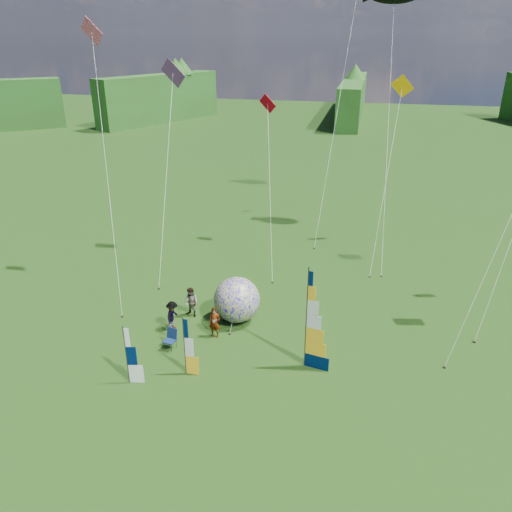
% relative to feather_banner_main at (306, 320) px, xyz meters
% --- Properties ---
extents(ground, '(220.00, 220.00, 0.00)m').
position_rel_feather_banner_main_xyz_m(ground, '(-1.77, -3.03, -2.72)').
color(ground, '#2D5113').
rests_on(ground, ground).
extents(treeline_ring, '(210.00, 210.00, 8.00)m').
position_rel_feather_banner_main_xyz_m(treeline_ring, '(-1.77, -3.03, 1.28)').
color(treeline_ring, '#1E591B').
rests_on(treeline_ring, ground).
extents(feather_banner_main, '(1.45, 0.39, 5.43)m').
position_rel_feather_banner_main_xyz_m(feather_banner_main, '(0.00, 0.00, 0.00)').
color(feather_banner_main, '#02143E').
rests_on(feather_banner_main, ground).
extents(side_banner_left, '(0.90, 0.12, 3.18)m').
position_rel_feather_banner_main_xyz_m(side_banner_left, '(-5.72, -1.96, -1.13)').
color(side_banner_left, yellow).
rests_on(side_banner_left, ground).
extents(side_banner_far, '(0.93, 0.30, 3.14)m').
position_rel_feather_banner_main_xyz_m(side_banner_far, '(-8.18, -3.27, -1.15)').
color(side_banner_far, white).
rests_on(side_banner_far, ground).
extents(bol_inflatable, '(3.62, 3.62, 2.73)m').
position_rel_feather_banner_main_xyz_m(bol_inflatable, '(-4.52, 3.57, -1.35)').
color(bol_inflatable, '#0A00A8').
rests_on(bol_inflatable, ground).
extents(spectator_a, '(0.71, 0.49, 1.85)m').
position_rel_feather_banner_main_xyz_m(spectator_a, '(-5.28, 1.55, -1.79)').
color(spectator_a, '#66594C').
rests_on(spectator_a, ground).
extents(spectator_b, '(1.01, 0.74, 1.88)m').
position_rel_feather_banner_main_xyz_m(spectator_b, '(-7.30, 3.38, -1.78)').
color(spectator_b, '#66594C').
rests_on(spectator_b, ground).
extents(spectator_c, '(0.43, 1.16, 1.79)m').
position_rel_feather_banner_main_xyz_m(spectator_c, '(-7.85, 1.75, -1.82)').
color(spectator_c, '#66594C').
rests_on(spectator_c, ground).
extents(spectator_d, '(1.08, 0.65, 1.73)m').
position_rel_feather_banner_main_xyz_m(spectator_d, '(-5.11, 3.28, -1.85)').
color(spectator_d, '#66594C').
rests_on(spectator_d, ground).
extents(camp_chair, '(0.78, 0.78, 1.15)m').
position_rel_feather_banner_main_xyz_m(camp_chair, '(-7.31, -0.11, -2.14)').
color(camp_chair, '#0D1F3E').
rests_on(camp_chair, ground).
extents(kite_whale, '(10.25, 16.43, 20.13)m').
position_rel_feather_banner_main_xyz_m(kite_whale, '(3.52, 17.51, 7.35)').
color(kite_whale, black).
rests_on(kite_whale, ground).
extents(kite_rainbow_delta, '(7.84, 12.22, 14.82)m').
position_rel_feather_banner_main_xyz_m(kite_rainbow_delta, '(-11.18, 10.09, 4.69)').
color(kite_rainbow_delta, red).
rests_on(kite_rainbow_delta, ground).
extents(kite_parafoil, '(8.23, 9.69, 15.07)m').
position_rel_feather_banner_main_xyz_m(kite_parafoil, '(9.34, 4.43, 4.82)').
color(kite_parafoil, red).
rests_on(kite_parafoil, ground).
extents(small_kite_red, '(8.24, 11.60, 12.04)m').
position_rel_feather_banner_main_xyz_m(small_kite_red, '(-4.43, 12.84, 3.30)').
color(small_kite_red, red).
rests_on(small_kite_red, ground).
extents(small_kite_orange, '(6.11, 11.52, 13.50)m').
position_rel_feather_banner_main_xyz_m(small_kite_orange, '(3.69, 15.12, 4.03)').
color(small_kite_orange, '#D79200').
rests_on(small_kite_orange, ground).
extents(small_kite_pink, '(8.81, 11.08, 17.21)m').
position_rel_feather_banner_main_xyz_m(small_kite_pink, '(-13.14, 5.73, 5.89)').
color(small_kite_pink, '#EF4E79').
rests_on(small_kite_pink, ground).
extents(small_kite_green, '(8.71, 13.08, 20.95)m').
position_rel_feather_banner_main_xyz_m(small_kite_green, '(-0.48, 20.48, 7.76)').
color(small_kite_green, green).
rests_on(small_kite_green, ground).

